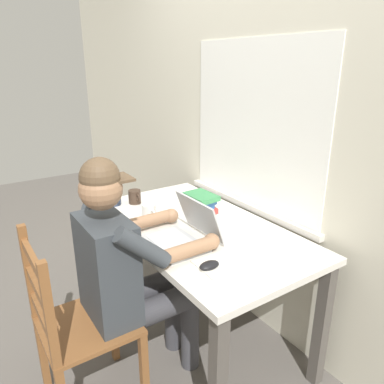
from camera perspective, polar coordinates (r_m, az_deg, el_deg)
The scene contains 14 objects.
ground_plane at distance 2.48m, azimuth 0.69°, elevation -21.30°, with size 8.00×8.00×0.00m, color #56514C.
back_wall at distance 2.20m, azimuth 10.96°, elevation 10.69°, with size 6.00×0.08×2.60m.
desk at distance 2.11m, azimuth 0.76°, elevation -7.77°, with size 1.38×0.76×0.75m.
seated_person at distance 1.84m, azimuth -9.76°, elevation -11.32°, with size 0.50×0.60×1.24m.
wooden_chair at distance 1.90m, azimuth -17.54°, elevation -19.28°, with size 0.42×0.42×0.94m.
laptop at distance 1.87m, azimuth -1.21°, elevation -6.33°, with size 0.33×0.31×0.22m.
computer_mouse at distance 1.66m, azimuth 2.69°, elevation -11.28°, with size 0.06×0.10×0.03m, color black.
coffee_mug_white at distance 2.14m, azimuth -6.66°, elevation -3.12°, with size 0.12×0.08×0.10m.
coffee_mug_dark at distance 2.41m, azimuth -8.84°, elevation -0.73°, with size 0.12×0.08×0.09m.
coffee_mug_spare at distance 2.41m, azimuth -11.94°, elevation -0.79°, with size 0.12×0.08×0.10m.
book_stack_main at distance 2.23m, azimuth 1.36°, elevation -1.67°, with size 0.20×0.15×0.12m.
paper_pile_near_laptop at distance 2.33m, azimuth 0.54°, elevation -2.26°, with size 0.22×0.15×0.01m, color white.
paper_pile_back_corner at distance 2.39m, azimuth 1.82°, elevation -1.60°, with size 0.25×0.16×0.02m, color white.
paper_pile_side at distance 1.69m, azimuth 4.02°, elevation -11.25°, with size 0.19×0.18×0.01m, color silver.
Camera 1 is at (1.55, -1.07, 1.62)m, focal length 34.44 mm.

